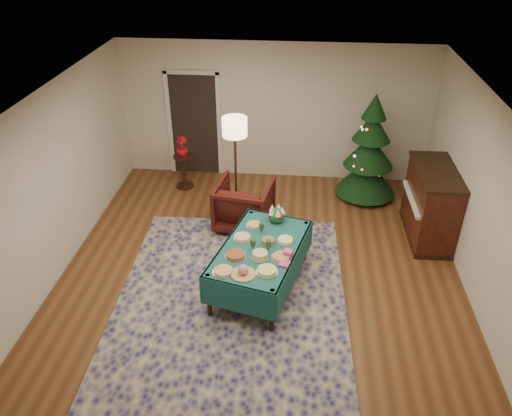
# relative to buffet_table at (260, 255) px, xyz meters

# --- Properties ---
(room_shell) EXTENTS (7.00, 7.00, 7.00)m
(room_shell) POSITION_rel_buffet_table_xyz_m (-0.02, 0.05, 0.79)
(room_shell) COLOR #593319
(room_shell) RESTS_ON ground
(doorway) EXTENTS (1.08, 0.04, 2.16)m
(doorway) POSITION_rel_buffet_table_xyz_m (-1.62, 3.53, 0.53)
(doorway) COLOR black
(doorway) RESTS_ON ground
(rug) EXTENTS (3.33, 4.30, 0.02)m
(rug) POSITION_rel_buffet_table_xyz_m (-0.38, -0.36, -0.55)
(rug) COLOR #15154F
(rug) RESTS_ON ground
(buffet_table) EXTENTS (1.47, 2.01, 0.70)m
(buffet_table) POSITION_rel_buffet_table_xyz_m (0.00, 0.00, 0.00)
(buffet_table) COLOR black
(buffet_table) RESTS_ON ground
(platter_0) EXTENTS (0.29, 0.29, 0.04)m
(platter_0) POSITION_rel_buffet_table_xyz_m (-0.43, -0.61, 0.16)
(platter_0) COLOR silver
(platter_0) RESTS_ON buffet_table
(platter_1) EXTENTS (0.33, 0.33, 0.15)m
(platter_1) POSITION_rel_buffet_table_xyz_m (-0.17, -0.63, 0.20)
(platter_1) COLOR silver
(platter_1) RESTS_ON buffet_table
(platter_2) EXTENTS (0.29, 0.29, 0.06)m
(platter_2) POSITION_rel_buffet_table_xyz_m (0.13, -0.56, 0.17)
(platter_2) COLOR silver
(platter_2) RESTS_ON buffet_table
(platter_3) EXTENTS (0.30, 0.30, 0.05)m
(platter_3) POSITION_rel_buffet_table_xyz_m (-0.32, -0.25, 0.16)
(platter_3) COLOR silver
(platter_3) RESTS_ON buffet_table
(platter_4) EXTENTS (0.24, 0.24, 0.10)m
(platter_4) POSITION_rel_buffet_table_xyz_m (0.01, -0.26, 0.19)
(platter_4) COLOR silver
(platter_4) RESTS_ON buffet_table
(platter_5) EXTENTS (0.27, 0.27, 0.04)m
(platter_5) POSITION_rel_buffet_table_xyz_m (0.30, -0.23, 0.16)
(platter_5) COLOR silver
(platter_5) RESTS_ON buffet_table
(platter_6) EXTENTS (0.27, 0.27, 0.05)m
(platter_6) POSITION_rel_buffet_table_xyz_m (-0.28, 0.17, 0.16)
(platter_6) COLOR silver
(platter_6) RESTS_ON buffet_table
(platter_7) EXTENTS (0.22, 0.22, 0.07)m
(platter_7) POSITION_rel_buffet_table_xyz_m (0.10, 0.11, 0.17)
(platter_7) COLOR silver
(platter_7) RESTS_ON buffet_table
(platter_8) EXTENTS (0.25, 0.25, 0.04)m
(platter_8) POSITION_rel_buffet_table_xyz_m (0.34, 0.17, 0.16)
(platter_8) COLOR silver
(platter_8) RESTS_ON buffet_table
(platter_9) EXTENTS (0.25, 0.25, 0.04)m
(platter_9) POSITION_rel_buffet_table_xyz_m (-0.14, 0.52, 0.16)
(platter_9) COLOR silver
(platter_9) RESTS_ON buffet_table
(goblet_0) EXTENTS (0.07, 0.07, 0.16)m
(goblet_0) POSITION_rel_buffet_table_xyz_m (-0.02, 0.36, 0.23)
(goblet_0) COLOR #2D471E
(goblet_0) RESTS_ON buffet_table
(goblet_1) EXTENTS (0.07, 0.07, 0.16)m
(goblet_1) POSITION_rel_buffet_table_xyz_m (0.11, -0.07, 0.23)
(goblet_1) COLOR #2D471E
(goblet_1) RESTS_ON buffet_table
(goblet_2) EXTENTS (0.07, 0.07, 0.16)m
(goblet_2) POSITION_rel_buffet_table_xyz_m (-0.10, -0.07, 0.23)
(goblet_2) COLOR #2D471E
(goblet_2) RESTS_ON buffet_table
(napkin_stack) EXTENTS (0.17, 0.17, 0.04)m
(napkin_stack) POSITION_rel_buffet_table_xyz_m (0.35, -0.38, 0.16)
(napkin_stack) COLOR #DB3C77
(napkin_stack) RESTS_ON buffet_table
(gift_box) EXTENTS (0.14, 0.14, 0.09)m
(gift_box) POSITION_rel_buffet_table_xyz_m (0.39, -0.18, 0.19)
(gift_box) COLOR #EF4292
(gift_box) RESTS_ON buffet_table
(centerpiece) EXTENTS (0.25, 0.25, 0.29)m
(centerpiece) POSITION_rel_buffet_table_xyz_m (0.18, 0.68, 0.26)
(centerpiece) COLOR #1E4C1E
(centerpiece) RESTS_ON buffet_table
(armchair) EXTENTS (1.02, 0.98, 0.93)m
(armchair) POSITION_rel_buffet_table_xyz_m (-0.41, 1.58, -0.10)
(armchair) COLOR #40120D
(armchair) RESTS_ON ground
(floor_lamp) EXTENTS (0.43, 0.43, 1.76)m
(floor_lamp) POSITION_rel_buffet_table_xyz_m (-0.63, 2.14, 0.93)
(floor_lamp) COLOR #A57F3F
(floor_lamp) RESTS_ON ground
(side_table) EXTENTS (0.38, 0.38, 0.67)m
(side_table) POSITION_rel_buffet_table_xyz_m (-1.74, 2.86, -0.24)
(side_table) COLOR black
(side_table) RESTS_ON ground
(potted_plant) EXTENTS (0.22, 0.39, 0.22)m
(potted_plant) POSITION_rel_buffet_table_xyz_m (-1.74, 2.86, 0.22)
(potted_plant) COLOR red
(potted_plant) RESTS_ON side_table
(christmas_tree) EXTENTS (1.15, 1.15, 2.02)m
(christmas_tree) POSITION_rel_buffet_table_xyz_m (1.76, 2.83, 0.35)
(christmas_tree) COLOR black
(christmas_tree) RESTS_ON ground
(piano) EXTENTS (0.69, 1.43, 1.23)m
(piano) POSITION_rel_buffet_table_xyz_m (2.66, 1.57, 0.04)
(piano) COLOR black
(piano) RESTS_ON ground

